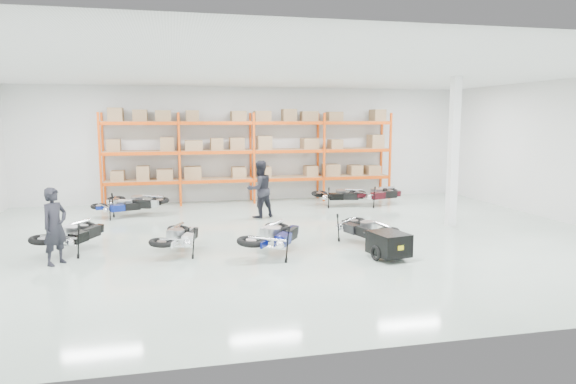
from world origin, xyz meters
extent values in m
plane|color=#B0C4B4|center=(0.00, 0.00, 0.00)|extent=(18.00, 18.00, 0.00)
plane|color=white|center=(0.00, 0.00, 4.50)|extent=(18.00, 18.00, 0.00)
plane|color=silver|center=(0.00, 7.00, 2.25)|extent=(18.00, 0.00, 18.00)
plane|color=silver|center=(0.00, -7.00, 2.25)|extent=(18.00, 0.00, 18.00)
plane|color=silver|center=(9.00, 0.00, 2.25)|extent=(0.00, 14.00, 14.00)
cube|color=#E2490B|center=(-5.60, 6.00, 1.75)|extent=(0.08, 0.08, 3.50)
cube|color=#E2490B|center=(-5.60, 6.90, 1.75)|extent=(0.08, 0.08, 3.50)
cube|color=#E2490B|center=(-2.80, 6.00, 1.75)|extent=(0.08, 0.08, 3.50)
cube|color=#E2490B|center=(-2.80, 6.90, 1.75)|extent=(0.08, 0.08, 3.50)
cube|color=#E2490B|center=(0.00, 6.00, 1.75)|extent=(0.08, 0.08, 3.50)
cube|color=#E2490B|center=(0.00, 6.90, 1.75)|extent=(0.08, 0.08, 3.50)
cube|color=#E2490B|center=(2.80, 6.00, 1.75)|extent=(0.08, 0.08, 3.50)
cube|color=#E2490B|center=(2.80, 6.90, 1.75)|extent=(0.08, 0.08, 3.50)
cube|color=#E2490B|center=(5.60, 6.00, 1.75)|extent=(0.08, 0.08, 3.50)
cube|color=#E2490B|center=(5.60, 6.90, 1.75)|extent=(0.08, 0.08, 3.50)
cube|color=#E2490B|center=(-4.20, 6.00, 0.90)|extent=(2.70, 0.08, 0.12)
cube|color=#E2490B|center=(-4.20, 6.90, 0.90)|extent=(2.70, 0.08, 0.12)
cube|color=#A08053|center=(-4.20, 6.45, 0.97)|extent=(2.68, 0.88, 0.02)
cube|color=#A08053|center=(-4.20, 6.45, 1.20)|extent=(2.40, 0.70, 0.44)
cube|color=#E2490B|center=(-1.40, 6.00, 0.90)|extent=(2.70, 0.08, 0.12)
cube|color=#E2490B|center=(-1.40, 6.90, 0.90)|extent=(2.70, 0.08, 0.12)
cube|color=#A08053|center=(-1.40, 6.45, 0.97)|extent=(2.68, 0.88, 0.02)
cube|color=#A08053|center=(-1.40, 6.45, 1.20)|extent=(2.40, 0.70, 0.44)
cube|color=#E2490B|center=(1.40, 6.00, 0.90)|extent=(2.70, 0.08, 0.12)
cube|color=#E2490B|center=(1.40, 6.90, 0.90)|extent=(2.70, 0.08, 0.12)
cube|color=#A08053|center=(1.40, 6.45, 0.97)|extent=(2.68, 0.88, 0.02)
cube|color=#A08053|center=(1.40, 6.45, 1.20)|extent=(2.40, 0.70, 0.44)
cube|color=#E2490B|center=(4.20, 6.00, 0.90)|extent=(2.70, 0.08, 0.12)
cube|color=#E2490B|center=(4.20, 6.90, 0.90)|extent=(2.70, 0.08, 0.12)
cube|color=#A08053|center=(4.20, 6.45, 0.97)|extent=(2.68, 0.88, 0.02)
cube|color=#A08053|center=(4.20, 6.45, 1.20)|extent=(2.40, 0.70, 0.44)
cube|color=#E2490B|center=(-4.20, 6.00, 2.00)|extent=(2.70, 0.08, 0.12)
cube|color=#E2490B|center=(-4.20, 6.90, 2.00)|extent=(2.70, 0.08, 0.12)
cube|color=#A08053|center=(-4.20, 6.45, 2.07)|extent=(2.68, 0.88, 0.02)
cube|color=#A08053|center=(-4.20, 6.45, 2.30)|extent=(2.40, 0.70, 0.44)
cube|color=#E2490B|center=(-1.40, 6.00, 2.00)|extent=(2.70, 0.08, 0.12)
cube|color=#E2490B|center=(-1.40, 6.90, 2.00)|extent=(2.70, 0.08, 0.12)
cube|color=#A08053|center=(-1.40, 6.45, 2.07)|extent=(2.68, 0.88, 0.02)
cube|color=#A08053|center=(-1.40, 6.45, 2.30)|extent=(2.40, 0.70, 0.44)
cube|color=#E2490B|center=(1.40, 6.00, 2.00)|extent=(2.70, 0.08, 0.12)
cube|color=#E2490B|center=(1.40, 6.90, 2.00)|extent=(2.70, 0.08, 0.12)
cube|color=#A08053|center=(1.40, 6.45, 2.07)|extent=(2.68, 0.88, 0.02)
cube|color=#A08053|center=(1.40, 6.45, 2.30)|extent=(2.40, 0.70, 0.44)
cube|color=#E2490B|center=(4.20, 6.00, 2.00)|extent=(2.70, 0.08, 0.12)
cube|color=#E2490B|center=(4.20, 6.90, 2.00)|extent=(2.70, 0.08, 0.12)
cube|color=#A08053|center=(4.20, 6.45, 2.07)|extent=(2.68, 0.88, 0.02)
cube|color=#A08053|center=(4.20, 6.45, 2.30)|extent=(2.40, 0.70, 0.44)
cube|color=#E2490B|center=(-4.20, 6.00, 3.10)|extent=(2.70, 0.08, 0.12)
cube|color=#E2490B|center=(-4.20, 6.90, 3.10)|extent=(2.70, 0.08, 0.12)
cube|color=#A08053|center=(-4.20, 6.45, 3.17)|extent=(2.68, 0.88, 0.02)
cube|color=#A08053|center=(-4.20, 6.45, 3.40)|extent=(2.40, 0.70, 0.44)
cube|color=#E2490B|center=(-1.40, 6.00, 3.10)|extent=(2.70, 0.08, 0.12)
cube|color=#E2490B|center=(-1.40, 6.90, 3.10)|extent=(2.70, 0.08, 0.12)
cube|color=#A08053|center=(-1.40, 6.45, 3.17)|extent=(2.68, 0.88, 0.02)
cube|color=#A08053|center=(-1.40, 6.45, 3.40)|extent=(2.40, 0.70, 0.44)
cube|color=#E2490B|center=(1.40, 6.00, 3.10)|extent=(2.70, 0.08, 0.12)
cube|color=#E2490B|center=(1.40, 6.90, 3.10)|extent=(2.70, 0.08, 0.12)
cube|color=#A08053|center=(1.40, 6.45, 3.17)|extent=(2.68, 0.88, 0.02)
cube|color=#A08053|center=(1.40, 6.45, 3.40)|extent=(2.40, 0.70, 0.44)
cube|color=#E2490B|center=(4.20, 6.00, 3.10)|extent=(2.70, 0.08, 0.12)
cube|color=#E2490B|center=(4.20, 6.90, 3.10)|extent=(2.70, 0.08, 0.12)
cube|color=#A08053|center=(4.20, 6.45, 3.17)|extent=(2.68, 0.88, 0.02)
cube|color=#A08053|center=(4.20, 6.45, 3.40)|extent=(2.40, 0.70, 0.44)
cube|color=white|center=(5.20, 0.50, 2.25)|extent=(0.25, 0.25, 4.50)
cube|color=black|center=(1.79, -2.64, 0.38)|extent=(0.88, 1.03, 0.52)
cube|color=yellow|center=(1.79, -3.10, 0.38)|extent=(0.15, 0.05, 0.10)
torus|color=black|center=(1.43, -2.64, 0.19)|extent=(0.08, 0.36, 0.36)
torus|color=black|center=(2.15, -2.64, 0.19)|extent=(0.08, 0.36, 0.36)
cylinder|color=black|center=(1.79, -2.02, 0.43)|extent=(0.21, 0.84, 0.04)
imported|color=black|center=(-5.66, -1.38, 0.87)|extent=(0.72, 0.76, 1.75)
imported|color=black|center=(-0.27, 3.15, 0.95)|extent=(1.12, 1.01, 1.90)
camera|label=1|loc=(-3.04, -13.46, 3.23)|focal=32.00mm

